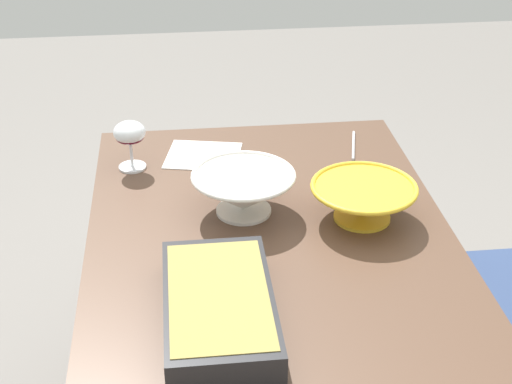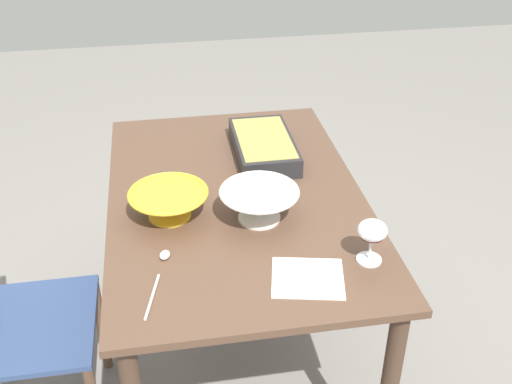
{
  "view_description": "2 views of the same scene",
  "coord_description": "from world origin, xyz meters",
  "px_view_note": "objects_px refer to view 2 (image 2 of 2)",
  "views": [
    {
      "loc": [
        -1.45,
        0.21,
        1.74
      ],
      "look_at": [
        0.11,
        0.03,
        0.85
      ],
      "focal_mm": 53.86,
      "sensor_mm": 36.0,
      "label": 1
    },
    {
      "loc": [
        1.76,
        -0.23,
        1.89
      ],
      "look_at": [
        0.11,
        0.05,
        0.84
      ],
      "focal_mm": 43.32,
      "sensor_mm": 36.0,
      "label": 2
    }
  ],
  "objects_px": {
    "dining_table": "(236,221)",
    "small_bowl": "(169,203)",
    "chair": "(3,316)",
    "serving_spoon": "(160,270)",
    "napkin": "(308,278)",
    "mixing_bowl": "(259,203)",
    "wine_glass": "(372,233)",
    "casserole_dish": "(264,145)"
  },
  "relations": [
    {
      "from": "dining_table",
      "to": "small_bowl",
      "type": "distance_m",
      "value": 0.29
    },
    {
      "from": "chair",
      "to": "serving_spoon",
      "type": "distance_m",
      "value": 0.63
    },
    {
      "from": "serving_spoon",
      "to": "napkin",
      "type": "bearing_deg",
      "value": 76.4
    },
    {
      "from": "mixing_bowl",
      "to": "small_bowl",
      "type": "bearing_deg",
      "value": -102.61
    },
    {
      "from": "dining_table",
      "to": "wine_glass",
      "type": "relative_size",
      "value": 9.56
    },
    {
      "from": "chair",
      "to": "casserole_dish",
      "type": "height_order",
      "value": "chair"
    },
    {
      "from": "casserole_dish",
      "to": "dining_table",
      "type": "bearing_deg",
      "value": -28.47
    },
    {
      "from": "chair",
      "to": "dining_table",
      "type": "bearing_deg",
      "value": 101.72
    },
    {
      "from": "casserole_dish",
      "to": "mixing_bowl",
      "type": "height_order",
      "value": "mixing_bowl"
    },
    {
      "from": "wine_glass",
      "to": "small_bowl",
      "type": "xyz_separation_m",
      "value": [
        -0.33,
        -0.56,
        -0.05
      ]
    },
    {
      "from": "mixing_bowl",
      "to": "small_bowl",
      "type": "height_order",
      "value": "mixing_bowl"
    },
    {
      "from": "serving_spoon",
      "to": "dining_table",
      "type": "bearing_deg",
      "value": 143.98
    },
    {
      "from": "wine_glass",
      "to": "small_bowl",
      "type": "height_order",
      "value": "wine_glass"
    },
    {
      "from": "wine_glass",
      "to": "napkin",
      "type": "height_order",
      "value": "wine_glass"
    },
    {
      "from": "chair",
      "to": "wine_glass",
      "type": "bearing_deg",
      "value": 77.21
    },
    {
      "from": "chair",
      "to": "mixing_bowl",
      "type": "distance_m",
      "value": 0.91
    },
    {
      "from": "wine_glass",
      "to": "small_bowl",
      "type": "relative_size",
      "value": 0.53
    },
    {
      "from": "chair",
      "to": "small_bowl",
      "type": "relative_size",
      "value": 3.5
    },
    {
      "from": "casserole_dish",
      "to": "napkin",
      "type": "relative_size",
      "value": 1.96
    },
    {
      "from": "dining_table",
      "to": "casserole_dish",
      "type": "height_order",
      "value": "casserole_dish"
    },
    {
      "from": "casserole_dish",
      "to": "mixing_bowl",
      "type": "bearing_deg",
      "value": -12.12
    },
    {
      "from": "mixing_bowl",
      "to": "serving_spoon",
      "type": "height_order",
      "value": "mixing_bowl"
    },
    {
      "from": "serving_spoon",
      "to": "small_bowl",
      "type": "bearing_deg",
      "value": 171.54
    },
    {
      "from": "dining_table",
      "to": "chair",
      "type": "bearing_deg",
      "value": -78.28
    },
    {
      "from": "dining_table",
      "to": "chair",
      "type": "xyz_separation_m",
      "value": [
        0.16,
        -0.79,
        -0.17
      ]
    },
    {
      "from": "small_bowl",
      "to": "serving_spoon",
      "type": "xyz_separation_m",
      "value": [
        0.28,
        -0.04,
        -0.04
      ]
    },
    {
      "from": "napkin",
      "to": "small_bowl",
      "type": "bearing_deg",
      "value": -136.03
    },
    {
      "from": "mixing_bowl",
      "to": "serving_spoon",
      "type": "xyz_separation_m",
      "value": [
        0.22,
        -0.32,
        -0.05
      ]
    },
    {
      "from": "chair",
      "to": "casserole_dish",
      "type": "distance_m",
      "value": 1.08
    },
    {
      "from": "wine_glass",
      "to": "serving_spoon",
      "type": "distance_m",
      "value": 0.61
    },
    {
      "from": "dining_table",
      "to": "napkin",
      "type": "distance_m",
      "value": 0.5
    },
    {
      "from": "mixing_bowl",
      "to": "dining_table",
      "type": "bearing_deg",
      "value": -160.79
    },
    {
      "from": "serving_spoon",
      "to": "wine_glass",
      "type": "bearing_deg",
      "value": 85.36
    },
    {
      "from": "small_bowl",
      "to": "serving_spoon",
      "type": "height_order",
      "value": "small_bowl"
    },
    {
      "from": "small_bowl",
      "to": "napkin",
      "type": "distance_m",
      "value": 0.53
    },
    {
      "from": "casserole_dish",
      "to": "mixing_bowl",
      "type": "distance_m",
      "value": 0.43
    },
    {
      "from": "wine_glass",
      "to": "casserole_dish",
      "type": "xyz_separation_m",
      "value": [
        -0.68,
        -0.19,
        -0.06
      ]
    },
    {
      "from": "casserole_dish",
      "to": "small_bowl",
      "type": "relative_size",
      "value": 1.53
    },
    {
      "from": "serving_spoon",
      "to": "napkin",
      "type": "xyz_separation_m",
      "value": [
        0.1,
        0.41,
        -0.01
      ]
    },
    {
      "from": "casserole_dish",
      "to": "serving_spoon",
      "type": "height_order",
      "value": "casserole_dish"
    },
    {
      "from": "casserole_dish",
      "to": "serving_spoon",
      "type": "bearing_deg",
      "value": -33.03
    },
    {
      "from": "wine_glass",
      "to": "serving_spoon",
      "type": "height_order",
      "value": "wine_glass"
    }
  ]
}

